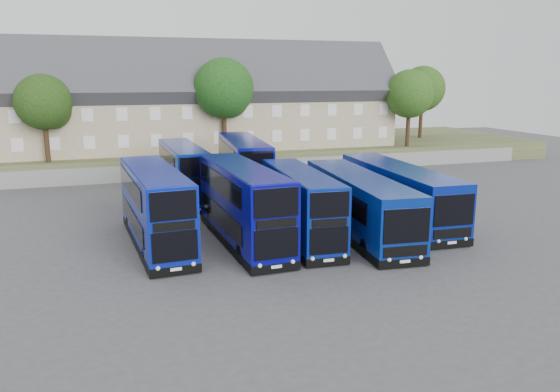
{
  "coord_description": "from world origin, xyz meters",
  "views": [
    {
      "loc": [
        -9.38,
        -26.63,
        9.4
      ],
      "look_at": [
        0.82,
        4.54,
        2.2
      ],
      "focal_mm": 35.0,
      "sensor_mm": 36.0,
      "label": 1
    }
  ],
  "objects_px": {
    "coach_east_a": "(358,205)",
    "tree_far": "(423,91)",
    "tree_mid": "(225,91)",
    "tree_west": "(45,104)",
    "dd_front_left": "(155,209)",
    "tree_east": "(410,96)",
    "dd_front_mid": "(243,206)"
  },
  "relations": [
    {
      "from": "tree_west",
      "to": "tree_mid",
      "type": "distance_m",
      "value": 16.04
    },
    {
      "from": "tree_west",
      "to": "tree_mid",
      "type": "relative_size",
      "value": 0.83
    },
    {
      "from": "tree_far",
      "to": "tree_west",
      "type": "bearing_deg",
      "value": -170.54
    },
    {
      "from": "tree_mid",
      "to": "tree_west",
      "type": "bearing_deg",
      "value": -178.21
    },
    {
      "from": "tree_mid",
      "to": "tree_far",
      "type": "distance_m",
      "value": 26.8
    },
    {
      "from": "tree_west",
      "to": "tree_mid",
      "type": "bearing_deg",
      "value": 1.79
    },
    {
      "from": "dd_front_mid",
      "to": "dd_front_left",
      "type": "bearing_deg",
      "value": 165.31
    },
    {
      "from": "dd_front_left",
      "to": "tree_mid",
      "type": "xyz_separation_m",
      "value": [
        8.94,
        21.79,
        5.92
      ]
    },
    {
      "from": "dd_front_left",
      "to": "tree_east",
      "type": "xyz_separation_m",
      "value": [
        28.94,
        21.29,
        5.25
      ]
    },
    {
      "from": "tree_west",
      "to": "dd_front_mid",
      "type": "bearing_deg",
      "value": -62.02
    },
    {
      "from": "coach_east_a",
      "to": "tree_far",
      "type": "xyz_separation_m",
      "value": [
        23.01,
        29.63,
        5.96
      ]
    },
    {
      "from": "tree_mid",
      "to": "tree_east",
      "type": "relative_size",
      "value": 1.12
    },
    {
      "from": "coach_east_a",
      "to": "tree_far",
      "type": "distance_m",
      "value": 37.99
    },
    {
      "from": "dd_front_left",
      "to": "coach_east_a",
      "type": "xyz_separation_m",
      "value": [
        11.93,
        -1.34,
        -0.38
      ]
    },
    {
      "from": "tree_mid",
      "to": "tree_far",
      "type": "bearing_deg",
      "value": 14.04
    },
    {
      "from": "coach_east_a",
      "to": "tree_mid",
      "type": "height_order",
      "value": "tree_mid"
    },
    {
      "from": "dd_front_left",
      "to": "coach_east_a",
      "type": "height_order",
      "value": "dd_front_left"
    },
    {
      "from": "dd_front_left",
      "to": "tree_mid",
      "type": "distance_m",
      "value": 24.29
    },
    {
      "from": "tree_east",
      "to": "tree_west",
      "type": "bearing_deg",
      "value": -180.0
    },
    {
      "from": "tree_west",
      "to": "tree_east",
      "type": "relative_size",
      "value": 0.94
    },
    {
      "from": "tree_east",
      "to": "dd_front_left",
      "type": "bearing_deg",
      "value": -143.66
    },
    {
      "from": "coach_east_a",
      "to": "tree_mid",
      "type": "distance_m",
      "value": 24.16
    },
    {
      "from": "tree_east",
      "to": "tree_mid",
      "type": "bearing_deg",
      "value": 178.57
    },
    {
      "from": "coach_east_a",
      "to": "tree_east",
      "type": "distance_m",
      "value": 28.86
    },
    {
      "from": "dd_front_left",
      "to": "tree_far",
      "type": "bearing_deg",
      "value": 35.2
    },
    {
      "from": "dd_front_left",
      "to": "tree_mid",
      "type": "height_order",
      "value": "tree_mid"
    },
    {
      "from": "dd_front_mid",
      "to": "tree_east",
      "type": "xyz_separation_m",
      "value": [
        24.13,
        22.35,
        5.21
      ]
    },
    {
      "from": "tree_mid",
      "to": "tree_far",
      "type": "relative_size",
      "value": 1.06
    },
    {
      "from": "dd_front_left",
      "to": "tree_west",
      "type": "xyz_separation_m",
      "value": [
        -7.06,
        21.29,
        4.91
      ]
    },
    {
      "from": "dd_front_left",
      "to": "tree_far",
      "type": "height_order",
      "value": "tree_far"
    },
    {
      "from": "dd_front_mid",
      "to": "tree_west",
      "type": "bearing_deg",
      "value": 115.69
    },
    {
      "from": "coach_east_a",
      "to": "tree_west",
      "type": "xyz_separation_m",
      "value": [
        -18.99,
        22.63,
        5.29
      ]
    }
  ]
}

